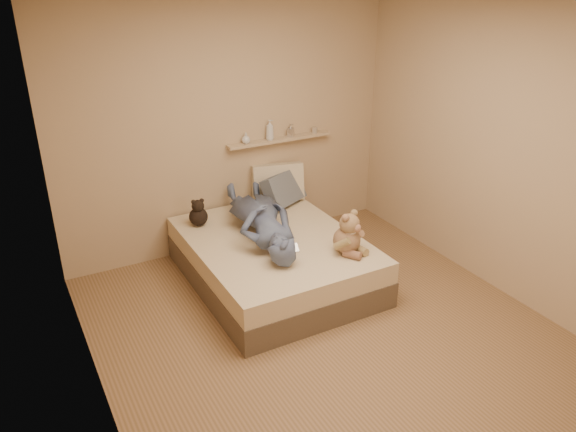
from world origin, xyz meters
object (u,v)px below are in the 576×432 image
person (261,218)px  teddy_bear (348,236)px  bed (274,260)px  dark_plush (198,214)px  pillow_cream (278,182)px  wall_shelf (280,140)px  pillow_grey (284,189)px  game_console (287,249)px

person → teddy_bear: bearing=137.6°
bed → dark_plush: size_ratio=6.66×
pillow_cream → person: pillow_cream is taller
teddy_bear → wall_shelf: wall_shelf is taller
dark_plush → pillow_cream: bearing=11.9°
bed → person: size_ratio=1.30×
pillow_grey → person: (-0.54, -0.56, 0.01)m
pillow_grey → teddy_bear: bearing=-90.8°
game_console → pillow_grey: 1.35m
bed → wall_shelf: bearing=58.8°
wall_shelf → bed: bearing=-121.2°
dark_plush → person: (0.45, -0.49, 0.05)m
pillow_grey → wall_shelf: wall_shelf is taller
game_console → person: bearing=84.2°
teddy_bear → person: 0.87m
bed → pillow_cream: pillow_cream is taller
game_console → bed: bearing=75.6°
dark_plush → wall_shelf: size_ratio=0.24×
teddy_bear → dark_plush: bearing=129.5°
game_console → wall_shelf: 1.65m
pillow_grey → dark_plush: bearing=-176.0°
dark_plush → person: 0.67m
pillow_cream → teddy_bear: bearing=-90.9°
bed → pillow_grey: size_ratio=3.80×
bed → pillow_grey: bearing=55.4°
pillow_cream → pillow_grey: (-0.00, -0.14, -0.03)m
pillow_cream → pillow_grey: pillow_cream is taller
wall_shelf → pillow_grey: bearing=-108.7°
game_console → dark_plush: 1.20m
bed → pillow_cream: bearing=60.0°
bed → wall_shelf: size_ratio=1.58×
dark_plush → pillow_cream: pillow_cream is taller
person → wall_shelf: 1.10m
bed → teddy_bear: 0.83m
pillow_cream → wall_shelf: (0.07, 0.08, 0.45)m
game_console → person: size_ratio=0.14×
game_console → dark_plush: (-0.38, 1.13, -0.04)m
pillow_cream → person: size_ratio=0.37×
pillow_grey → pillow_cream: bearing=88.7°
game_console → wall_shelf: (0.68, 1.42, 0.48)m
dark_plush → teddy_bear: bearing=-50.5°
dark_plush → wall_shelf: (1.06, 0.29, 0.53)m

